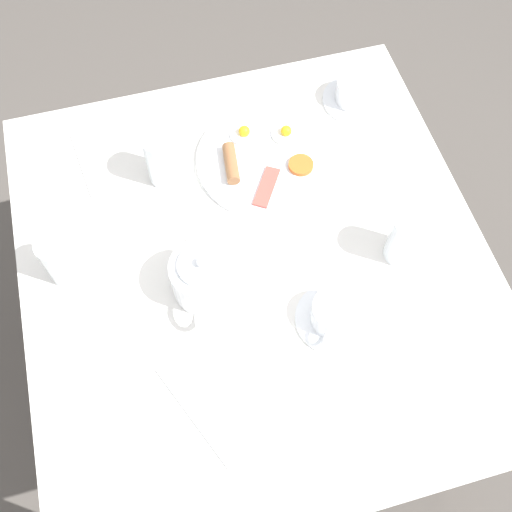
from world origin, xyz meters
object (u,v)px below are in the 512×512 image
object	(u,v)px
teacup_with_saucer_right	(355,93)
fork_by_plate	(84,165)
teapot_near	(203,277)
water_glass_short	(61,259)
breakfast_plate	(265,159)
knife_by_plate	(193,416)
teacup_with_saucer_left	(335,314)
wine_glass_spare	(162,159)
water_glass_tall	(406,239)

from	to	relation	value
teacup_with_saucer_right	fork_by_plate	world-z (taller)	teacup_with_saucer_right
teapot_near	fork_by_plate	bearing A→B (deg)	46.74
teapot_near	water_glass_short	size ratio (longest dim) A/B	1.73
teapot_near	water_glass_short	world-z (taller)	teapot_near
breakfast_plate	water_glass_short	world-z (taller)	water_glass_short
breakfast_plate	teapot_near	bearing A→B (deg)	-36.25
fork_by_plate	knife_by_plate	world-z (taller)	same
teacup_with_saucer_left	wine_glass_spare	xyz separation A→B (m)	(-0.41, -0.24, 0.04)
teapot_near	knife_by_plate	bearing A→B (deg)	-178.90
water_glass_short	wine_glass_spare	distance (m)	0.29
wine_glass_spare	knife_by_plate	size ratio (longest dim) A/B	0.62
water_glass_tall	water_glass_short	size ratio (longest dim) A/B	1.01
breakfast_plate	fork_by_plate	xyz separation A→B (m)	(-0.09, -0.38, -0.01)
breakfast_plate	teapot_near	world-z (taller)	teapot_near
teacup_with_saucer_left	fork_by_plate	world-z (taller)	teacup_with_saucer_left
breakfast_plate	water_glass_tall	bearing A→B (deg)	34.48
wine_glass_spare	teapot_near	bearing A→B (deg)	4.54
water_glass_short	fork_by_plate	world-z (taller)	water_glass_short
breakfast_plate	wine_glass_spare	distance (m)	0.22
fork_by_plate	knife_by_plate	size ratio (longest dim) A/B	0.87
teapot_near	breakfast_plate	bearing A→B (deg)	-17.48
teacup_with_saucer_left	water_glass_tall	xyz separation A→B (m)	(-0.10, 0.18, 0.03)
breakfast_plate	teacup_with_saucer_left	world-z (taller)	teacup_with_saucer_left
teacup_with_saucer_left	wine_glass_spare	bearing A→B (deg)	-149.31
breakfast_plate	knife_by_plate	distance (m)	0.57
teacup_with_saucer_left	knife_by_plate	xyz separation A→B (m)	(0.11, -0.30, -0.02)
teapot_near	teacup_with_saucer_left	size ratio (longest dim) A/B	1.37
teacup_with_saucer_left	teacup_with_saucer_right	xyz separation A→B (m)	(-0.51, 0.22, 0.00)
wine_glass_spare	water_glass_short	bearing A→B (deg)	-52.62
breakfast_plate	knife_by_plate	world-z (taller)	breakfast_plate
teacup_with_saucer_left	water_glass_short	xyz separation A→B (m)	(-0.23, -0.47, 0.03)
teapot_near	water_glass_short	bearing A→B (deg)	86.18
knife_by_plate	wine_glass_spare	bearing A→B (deg)	174.17
wine_glass_spare	knife_by_plate	xyz separation A→B (m)	(0.52, -0.05, -0.06)
teacup_with_saucer_right	water_glass_short	distance (m)	0.75
water_glass_tall	water_glass_short	xyz separation A→B (m)	(-0.13, -0.65, -0.00)
knife_by_plate	teacup_with_saucer_right	bearing A→B (deg)	139.85
breakfast_plate	water_glass_short	bearing A→B (deg)	-70.26
breakfast_plate	fork_by_plate	world-z (taller)	breakfast_plate
knife_by_plate	breakfast_plate	bearing A→B (deg)	151.70
water_glass_tall	knife_by_plate	distance (m)	0.52
teacup_with_saucer_left	water_glass_tall	distance (m)	0.20
water_glass_short	teapot_near	bearing A→B (deg)	67.41
teacup_with_saucer_right	teacup_with_saucer_left	bearing A→B (deg)	-23.67
teacup_with_saucer_left	teacup_with_saucer_right	size ratio (longest dim) A/B	1.00
knife_by_plate	teapot_near	bearing A→B (deg)	162.32
teapot_near	teacup_with_saucer_right	distance (m)	0.58
water_glass_tall	knife_by_plate	size ratio (longest dim) A/B	0.57
teapot_near	teacup_with_saucer_left	world-z (taller)	teapot_near
teacup_with_saucer_left	water_glass_short	world-z (taller)	water_glass_short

